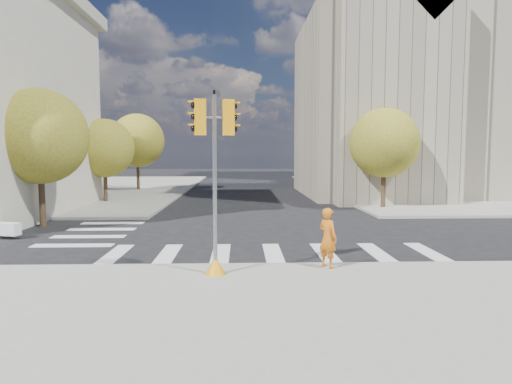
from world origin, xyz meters
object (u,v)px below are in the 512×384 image
traffic_signal (215,197)px  photographer (328,238)px  lamp_far (333,141)px  lamp_near (374,136)px

traffic_signal → photographer: 3.50m
lamp_far → traffic_signal: bearing=-106.6°
lamp_near → lamp_far: size_ratio=1.00×
lamp_far → traffic_signal: size_ratio=1.64×
lamp_near → traffic_signal: bearing=-117.2°
lamp_far → photographer: (-6.70, -32.60, -3.56)m
traffic_signal → lamp_near: bearing=51.7°
traffic_signal → photographer: bearing=0.5°
lamp_far → photographer: size_ratio=4.65×
lamp_near → photographer: bearing=-109.8°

